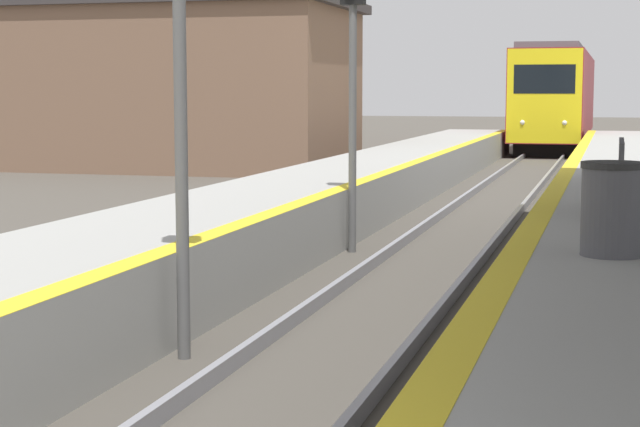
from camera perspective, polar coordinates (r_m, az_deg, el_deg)
train at (r=48.62m, az=12.55°, el=6.05°), size 2.72×18.49×4.26m
signal_near at (r=9.86m, az=-7.55°, el=10.98°), size 0.36×0.31×4.67m
signal_mid at (r=16.38m, az=1.76°, el=9.26°), size 0.36×0.31×4.67m
trash_bin at (r=10.37m, az=15.34°, el=0.25°), size 0.61×0.61×0.88m
bench at (r=14.07m, az=15.25°, el=2.05°), size 0.44×1.80×0.92m
station_building at (r=34.94m, az=-7.81°, el=6.82°), size 11.46×6.99×5.31m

